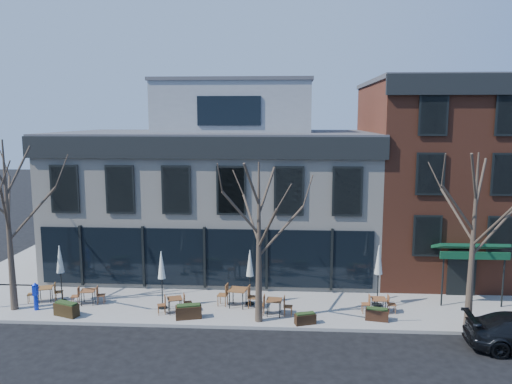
{
  "coord_description": "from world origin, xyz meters",
  "views": [
    {
      "loc": [
        4.13,
        -24.77,
        9.03
      ],
      "look_at": [
        2.53,
        2.0,
        5.02
      ],
      "focal_mm": 35.0,
      "sensor_mm": 36.0,
      "label": 1
    }
  ],
  "objects": [
    {
      "name": "cafe_set_1",
      "position": [
        -5.3,
        -2.36,
        0.59
      ],
      "size": [
        1.65,
        0.75,
        0.85
      ],
      "color": "brown",
      "rests_on": "sidewalk_front"
    },
    {
      "name": "tree_corner",
      "position": [
        -8.49,
        -3.2,
        4.25
      ],
      "size": [
        3.93,
        3.98,
        7.92
      ],
      "color": "#382B21",
      "rests_on": "sidewalk_front"
    },
    {
      "name": "planter_0",
      "position": [
        -5.71,
        -3.83,
        0.47
      ],
      "size": [
        1.23,
        0.83,
        0.64
      ],
      "color": "black",
      "rests_on": "sidewalk_front"
    },
    {
      "name": "ground",
      "position": [
        0.0,
        0.0,
        0.0
      ],
      "size": [
        120.0,
        120.0,
        0.0
      ],
      "primitive_type": "plane",
      "color": "black",
      "rests_on": "ground"
    },
    {
      "name": "cafe_set_3",
      "position": [
        1.92,
        -2.26,
        0.69
      ],
      "size": [
        2.05,
        0.92,
        1.06
      ],
      "color": "brown",
      "rests_on": "sidewalk_front"
    },
    {
      "name": "planter_3",
      "position": [
        8.21,
        -3.5,
        0.43
      ],
      "size": [
        1.06,
        0.59,
        0.56
      ],
      "color": "black",
      "rests_on": "sidewalk_front"
    },
    {
      "name": "sidewalk_front",
      "position": [
        3.25,
        -2.15,
        0.07
      ],
      "size": [
        33.5,
        4.7,
        0.15
      ],
      "primitive_type": "cube",
      "color": "gray",
      "rests_on": "ground"
    },
    {
      "name": "sidewalk_side",
      "position": [
        -11.25,
        6.0,
        0.07
      ],
      "size": [
        4.5,
        12.0,
        0.15
      ],
      "primitive_type": "cube",
      "color": "gray",
      "rests_on": "ground"
    },
    {
      "name": "corner_building",
      "position": [
        0.07,
        5.07,
        4.72
      ],
      "size": [
        18.39,
        10.39,
        11.1
      ],
      "color": "beige",
      "rests_on": "ground"
    },
    {
      "name": "umbrella_4",
      "position": [
        8.55,
        -1.73,
        2.25
      ],
      "size": [
        0.48,
        0.48,
        2.97
      ],
      "color": "black",
      "rests_on": "sidewalk_front"
    },
    {
      "name": "cafe_set_4",
      "position": [
        3.66,
        -3.19,
        0.61
      ],
      "size": [
        1.74,
        0.75,
        0.9
      ],
      "color": "brown",
      "rests_on": "sidewalk_front"
    },
    {
      "name": "umbrella_0",
      "position": [
        -6.68,
        -2.17,
        2.14
      ],
      "size": [
        0.45,
        0.45,
        2.81
      ],
      "color": "black",
      "rests_on": "sidewalk_front"
    },
    {
      "name": "tree_right",
      "position": [
        12.01,
        -3.9,
        4.02
      ],
      "size": [
        3.72,
        3.77,
        7.48
      ],
      "color": "#382B21",
      "rests_on": "sidewalk_front"
    },
    {
      "name": "umbrella_3",
      "position": [
        2.47,
        -1.95,
        2.05
      ],
      "size": [
        0.43,
        0.43,
        2.69
      ],
      "color": "black",
      "rests_on": "sidewalk_front"
    },
    {
      "name": "planter_2",
      "position": [
        5.04,
        -4.11,
        0.4
      ],
      "size": [
        0.98,
        0.63,
        0.51
      ],
      "color": "black",
      "rests_on": "sidewalk_front"
    },
    {
      "name": "umbrella_1",
      "position": [
        -1.61,
        -2.65,
        2.09
      ],
      "size": [
        0.44,
        0.44,
        2.75
      ],
      "color": "black",
      "rests_on": "sidewalk_front"
    },
    {
      "name": "tree_mid",
      "position": [
        3.01,
        -3.9,
        3.79
      ],
      "size": [
        3.5,
        3.55,
        7.04
      ],
      "color": "#382B21",
      "rests_on": "sidewalk_front"
    },
    {
      "name": "planter_1",
      "position": [
        -0.15,
        -3.78,
        0.47
      ],
      "size": [
        1.22,
        0.73,
        0.64
      ],
      "color": "#311E10",
      "rests_on": "sidewalk_front"
    },
    {
      "name": "red_brick_building",
      "position": [
        13.0,
        4.98,
        5.64
      ],
      "size": [
        8.2,
        11.78,
        11.18
      ],
      "color": "brown",
      "rests_on": "ground"
    },
    {
      "name": "cafe_set_2",
      "position": [
        -0.9,
        -3.17,
        0.59
      ],
      "size": [
        1.65,
        0.92,
        0.85
      ],
      "color": "brown",
      "rests_on": "sidewalk_front"
    },
    {
      "name": "cafe_set_0",
      "position": [
        -7.51,
        -2.16,
        0.6
      ],
      "size": [
        1.7,
        0.91,
        0.87
      ],
      "color": "brown",
      "rests_on": "sidewalk_front"
    },
    {
      "name": "cafe_set_5",
      "position": [
        8.44,
        -2.64,
        0.58
      ],
      "size": [
        1.59,
        0.65,
        0.84
      ],
      "color": "brown",
      "rests_on": "sidewalk_front"
    },
    {
      "name": "call_box",
      "position": [
        -7.43,
        -3.24,
        0.85
      ],
      "size": [
        0.26,
        0.26,
        1.33
      ],
      "color": "#0D23AB",
      "rests_on": "sidewalk_front"
    }
  ]
}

